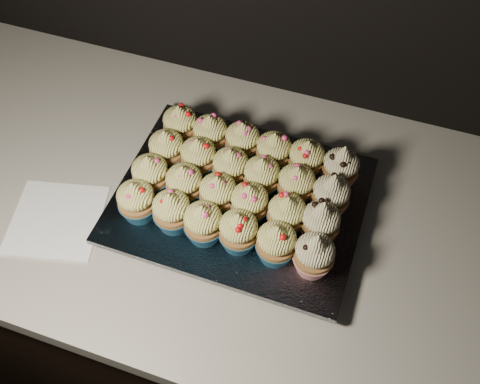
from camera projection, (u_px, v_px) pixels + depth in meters
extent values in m
cube|color=black|center=(315.00, 335.00, 1.29)|extent=(2.40, 0.60, 0.86)
cube|color=beige|center=(345.00, 241.00, 0.92)|extent=(2.44, 0.64, 0.04)
cube|color=white|center=(56.00, 220.00, 0.92)|extent=(0.18, 0.18, 0.00)
cube|color=black|center=(240.00, 205.00, 0.92)|extent=(0.38, 0.29, 0.02)
cube|color=silver|center=(240.00, 199.00, 0.91)|extent=(0.41, 0.32, 0.01)
cone|color=#1B5A7F|center=(139.00, 208.00, 0.87)|extent=(0.06, 0.06, 0.03)
ellipsoid|color=#FDF37F|center=(135.00, 195.00, 0.84)|extent=(0.06, 0.06, 0.04)
cone|color=#FDF37F|center=(133.00, 187.00, 0.82)|extent=(0.03, 0.03, 0.02)
cone|color=#1B5A7F|center=(173.00, 219.00, 0.86)|extent=(0.06, 0.06, 0.03)
ellipsoid|color=#FDF37F|center=(171.00, 205.00, 0.83)|extent=(0.06, 0.06, 0.04)
cone|color=#FDF37F|center=(169.00, 197.00, 0.81)|extent=(0.03, 0.03, 0.02)
cone|color=#1B5A7F|center=(204.00, 230.00, 0.85)|extent=(0.06, 0.06, 0.03)
ellipsoid|color=#FDF37F|center=(203.00, 217.00, 0.82)|extent=(0.06, 0.06, 0.04)
cone|color=#FDF37F|center=(202.00, 209.00, 0.80)|extent=(0.03, 0.03, 0.02)
cone|color=#1B5A7F|center=(239.00, 238.00, 0.84)|extent=(0.06, 0.06, 0.03)
ellipsoid|color=#FDF37F|center=(238.00, 226.00, 0.81)|extent=(0.06, 0.06, 0.04)
cone|color=#FDF37F|center=(238.00, 218.00, 0.79)|extent=(0.03, 0.03, 0.02)
cone|color=#1B5A7F|center=(275.00, 250.00, 0.83)|extent=(0.06, 0.06, 0.03)
ellipsoid|color=#FDF37F|center=(277.00, 238.00, 0.80)|extent=(0.06, 0.06, 0.04)
cone|color=#FDF37F|center=(278.00, 230.00, 0.78)|extent=(0.03, 0.03, 0.02)
cone|color=#B1181B|center=(312.00, 262.00, 0.82)|extent=(0.06, 0.06, 0.03)
ellipsoid|color=beige|center=(315.00, 250.00, 0.79)|extent=(0.06, 0.06, 0.04)
cone|color=beige|center=(317.00, 240.00, 0.76)|extent=(0.03, 0.03, 0.03)
cone|color=#1B5A7F|center=(153.00, 183.00, 0.91)|extent=(0.06, 0.06, 0.03)
ellipsoid|color=#FDF37F|center=(149.00, 169.00, 0.87)|extent=(0.06, 0.06, 0.04)
cone|color=#FDF37F|center=(147.00, 160.00, 0.86)|extent=(0.03, 0.03, 0.02)
cone|color=#1B5A7F|center=(186.00, 192.00, 0.89)|extent=(0.06, 0.06, 0.03)
ellipsoid|color=#FDF37F|center=(184.00, 178.00, 0.86)|extent=(0.06, 0.06, 0.04)
cone|color=#FDF37F|center=(182.00, 170.00, 0.84)|extent=(0.03, 0.03, 0.02)
cone|color=#1B5A7F|center=(219.00, 202.00, 0.88)|extent=(0.06, 0.06, 0.03)
ellipsoid|color=#FDF37F|center=(218.00, 188.00, 0.85)|extent=(0.06, 0.06, 0.04)
cone|color=#FDF37F|center=(217.00, 180.00, 0.83)|extent=(0.03, 0.03, 0.02)
cone|color=#1B5A7F|center=(249.00, 211.00, 0.87)|extent=(0.06, 0.06, 0.03)
ellipsoid|color=#FDF37F|center=(249.00, 198.00, 0.84)|extent=(0.06, 0.06, 0.04)
cone|color=#FDF37F|center=(250.00, 189.00, 0.82)|extent=(0.03, 0.03, 0.02)
cone|color=#1B5A7F|center=(286.00, 222.00, 0.86)|extent=(0.06, 0.06, 0.03)
ellipsoid|color=#FDF37F|center=(287.00, 209.00, 0.83)|extent=(0.06, 0.06, 0.04)
cone|color=#FDF37F|center=(288.00, 201.00, 0.81)|extent=(0.03, 0.03, 0.02)
cone|color=#B1181B|center=(318.00, 230.00, 0.85)|extent=(0.06, 0.06, 0.03)
ellipsoid|color=beige|center=(321.00, 217.00, 0.82)|extent=(0.06, 0.06, 0.04)
cone|color=beige|center=(324.00, 207.00, 0.80)|extent=(0.03, 0.03, 0.03)
cone|color=#1B5A7F|center=(169.00, 158.00, 0.94)|extent=(0.06, 0.06, 0.03)
ellipsoid|color=#FDF37F|center=(166.00, 144.00, 0.91)|extent=(0.06, 0.06, 0.04)
cone|color=#FDF37F|center=(165.00, 134.00, 0.89)|extent=(0.03, 0.03, 0.02)
cone|color=#1B5A7F|center=(199.00, 165.00, 0.93)|extent=(0.06, 0.06, 0.03)
ellipsoid|color=#FDF37F|center=(198.00, 151.00, 0.90)|extent=(0.06, 0.06, 0.04)
cone|color=#FDF37F|center=(197.00, 142.00, 0.88)|extent=(0.03, 0.03, 0.02)
cone|color=#1B5A7F|center=(231.00, 176.00, 0.91)|extent=(0.06, 0.06, 0.03)
ellipsoid|color=#FDF37F|center=(231.00, 162.00, 0.88)|extent=(0.06, 0.06, 0.04)
cone|color=#FDF37F|center=(230.00, 153.00, 0.86)|extent=(0.03, 0.03, 0.02)
cone|color=#1B5A7F|center=(261.00, 185.00, 0.90)|extent=(0.06, 0.06, 0.03)
ellipsoid|color=#FDF37F|center=(262.00, 171.00, 0.87)|extent=(0.06, 0.06, 0.04)
cone|color=#FDF37F|center=(262.00, 162.00, 0.85)|extent=(0.03, 0.03, 0.02)
cone|color=#1B5A7F|center=(295.00, 193.00, 0.89)|extent=(0.06, 0.06, 0.03)
ellipsoid|color=#FDF37F|center=(297.00, 179.00, 0.86)|extent=(0.06, 0.06, 0.04)
cone|color=#FDF37F|center=(298.00, 170.00, 0.84)|extent=(0.03, 0.03, 0.02)
cone|color=#B1181B|center=(329.00, 204.00, 0.88)|extent=(0.06, 0.06, 0.03)
ellipsoid|color=beige|center=(332.00, 190.00, 0.85)|extent=(0.06, 0.06, 0.04)
cone|color=beige|center=(334.00, 180.00, 0.83)|extent=(0.03, 0.03, 0.03)
cone|color=#1B5A7F|center=(182.00, 133.00, 0.97)|extent=(0.06, 0.06, 0.03)
ellipsoid|color=#FDF37F|center=(180.00, 119.00, 0.94)|extent=(0.06, 0.06, 0.04)
cone|color=#FDF37F|center=(178.00, 110.00, 0.92)|extent=(0.03, 0.03, 0.02)
cone|color=#1B5A7F|center=(211.00, 143.00, 0.96)|extent=(0.06, 0.06, 0.03)
ellipsoid|color=#FDF37F|center=(210.00, 128.00, 0.93)|extent=(0.06, 0.06, 0.04)
cone|color=#FDF37F|center=(209.00, 119.00, 0.91)|extent=(0.03, 0.03, 0.02)
cone|color=#1B5A7F|center=(242.00, 150.00, 0.95)|extent=(0.06, 0.06, 0.03)
ellipsoid|color=#FDF37F|center=(243.00, 135.00, 0.92)|extent=(0.06, 0.06, 0.04)
cone|color=#FDF37F|center=(243.00, 126.00, 0.90)|extent=(0.03, 0.03, 0.02)
cone|color=#1B5A7F|center=(273.00, 160.00, 0.93)|extent=(0.06, 0.06, 0.03)
ellipsoid|color=#FDF37F|center=(274.00, 146.00, 0.90)|extent=(0.06, 0.06, 0.04)
cone|color=#FDF37F|center=(275.00, 137.00, 0.88)|extent=(0.03, 0.03, 0.02)
cone|color=#1B5A7F|center=(305.00, 167.00, 0.92)|extent=(0.06, 0.06, 0.03)
ellipsoid|color=#FDF37F|center=(307.00, 153.00, 0.89)|extent=(0.06, 0.06, 0.04)
cone|color=#FDF37F|center=(308.00, 144.00, 0.87)|extent=(0.03, 0.03, 0.02)
cone|color=#B1181B|center=(338.00, 176.00, 0.91)|extent=(0.06, 0.06, 0.03)
ellipsoid|color=beige|center=(342.00, 163.00, 0.88)|extent=(0.06, 0.06, 0.04)
cone|color=beige|center=(344.00, 152.00, 0.86)|extent=(0.03, 0.03, 0.03)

